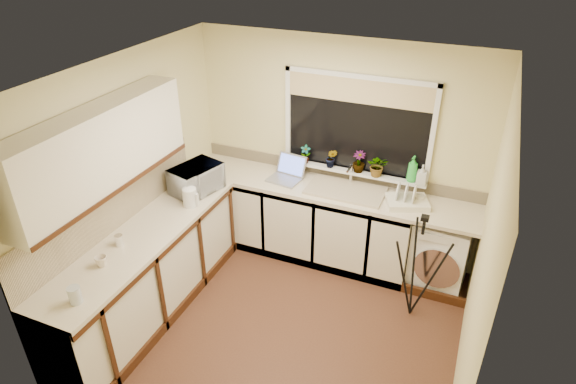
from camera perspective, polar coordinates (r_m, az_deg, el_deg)
The scene contains 34 objects.
floor at distance 4.96m, azimuth -0.41°, elevation -15.03°, with size 3.20×3.20×0.00m, color #533021.
ceiling at distance 3.68m, azimuth -0.55°, elevation 13.21°, with size 3.20×3.20×0.00m, color white.
wall_back at distance 5.43m, azimuth 5.78°, elevation 4.89°, with size 3.20×3.20×0.00m, color beige.
wall_front at distance 3.18m, azimuth -11.62°, elevation -16.63°, with size 3.20×3.20×0.00m, color beige.
wall_left at distance 4.96m, azimuth -17.73°, elevation 0.96°, with size 3.00×3.00×0.00m, color beige.
wall_right at distance 3.96m, azimuth 21.55°, elevation -7.70°, with size 3.00×3.00×0.00m, color beige.
base_cabinet_back at distance 5.66m, azimuth 1.31°, elevation -3.06°, with size 2.55×0.60×0.86m, color silver.
base_cabinet_left at distance 5.03m, azimuth -15.77°, elevation -9.18°, with size 0.54×2.40×0.86m, color silver.
worktop_back at distance 5.34m, azimuth 4.62°, elevation 0.28°, with size 3.20×0.60×0.04m, color beige.
worktop_left at distance 4.77m, azimuth -16.51°, elevation -4.95°, with size 0.60×2.40×0.04m, color beige.
upper_cabinet at distance 4.32m, azimuth -20.90°, elevation 4.59°, with size 0.28×1.90×0.70m, color silver.
splashback_left at distance 4.81m, azimuth -19.63°, elevation -1.71°, with size 0.02×2.40×0.45m, color beige.
splashback_back at distance 5.54m, azimuth 5.61°, elevation 2.44°, with size 3.20×0.02×0.14m, color beige.
window_glass at distance 5.24m, azimuth 8.01°, elevation 7.67°, with size 1.50×0.02×1.00m, color black.
window_blind at distance 5.09m, azimuth 8.23°, elevation 11.48°, with size 1.50×0.02×0.25m, color tan.
windowsill at distance 5.41m, azimuth 7.47°, elevation 2.41°, with size 1.60×0.14×0.03m, color white.
sink at distance 5.27m, azimuth 6.69°, elevation 0.18°, with size 0.82×0.46×0.03m, color tan.
faucet at distance 5.37m, azimuth 7.31°, elevation 2.04°, with size 0.03×0.03×0.24m, color silver.
washing_machine at distance 5.45m, azimuth 17.26°, elevation -6.56°, with size 0.55×0.54×0.78m, color white.
laptop at distance 5.48m, azimuth -0.07°, elevation 2.24°, with size 0.39×0.40×0.24m.
kettle at distance 5.04m, azimuth -11.30°, elevation -0.63°, with size 0.14×0.14×0.19m, color silver.
dish_rack at distance 5.14m, azimuth 13.61°, elevation -1.14°, with size 0.41×0.31×0.06m, color silver.
tripod at distance 4.85m, azimuth 14.71°, elevation -8.45°, with size 0.56×0.56×1.15m, color black, non-canonical shape.
glass_jug at distance 4.13m, azimuth -23.45°, elevation -10.88°, with size 0.10×0.10×0.14m, color #B6BCC1.
steel_jar at distance 4.65m, azimuth -18.98°, elevation -5.30°, with size 0.08×0.08×0.10m, color white.
microwave at distance 5.28m, azimuth -10.58°, elevation 1.50°, with size 0.52×0.35×0.29m, color silver.
plant_a at distance 5.47m, azimuth 2.05°, elevation 4.38°, with size 0.11×0.08×0.21m, color #999999.
plant_b at distance 5.38m, azimuth 5.04°, elevation 3.92°, with size 0.12×0.10×0.22m, color #999999.
plant_c at distance 5.33m, azimuth 8.21°, elevation 3.49°, with size 0.13×0.13×0.23m, color #999999.
plant_d at distance 5.27m, azimuth 10.34°, elevation 3.01°, with size 0.21×0.19×0.24m, color #999999.
soap_bottle_green at distance 5.23m, azimuth 14.23°, elevation 2.61°, with size 0.11×0.11×0.28m, color green.
soap_bottle_clear at distance 5.21m, azimuth 15.24°, elevation 1.94°, with size 0.10×0.10×0.21m, color #999999.
cup_back at distance 5.20m, azimuth 14.95°, elevation -0.78°, with size 0.11×0.11×0.09m, color silver.
cup_left at distance 4.45m, azimuth -20.82°, elevation -7.51°, with size 0.10×0.10×0.10m, color beige.
Camera 1 is at (1.39, -3.24, 3.50)m, focal length 30.71 mm.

